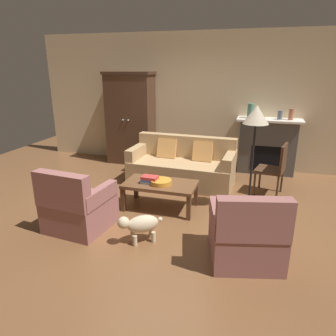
# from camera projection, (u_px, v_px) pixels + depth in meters

# --- Properties ---
(ground_plane) EXTENTS (9.60, 9.60, 0.00)m
(ground_plane) POSITION_uv_depth(u_px,v_px,m) (160.00, 209.00, 4.81)
(ground_plane) COLOR brown
(back_wall) EXTENTS (7.20, 0.10, 2.80)m
(back_wall) POSITION_uv_depth(u_px,v_px,m) (196.00, 101.00, 6.69)
(back_wall) COLOR beige
(back_wall) RESTS_ON ground
(fireplace) EXTENTS (1.26, 0.48, 1.12)m
(fireplace) POSITION_uv_depth(u_px,v_px,m) (267.00, 146.00, 6.31)
(fireplace) COLOR #4C4947
(fireplace) RESTS_ON ground
(armoire) EXTENTS (1.06, 0.57, 2.00)m
(armoire) POSITION_uv_depth(u_px,v_px,m) (131.00, 118.00, 6.89)
(armoire) COLOR #472D1E
(armoire) RESTS_ON ground
(couch) EXTENTS (1.95, 0.93, 0.86)m
(couch) POSITION_uv_depth(u_px,v_px,m) (182.00, 167.00, 5.80)
(couch) COLOR tan
(couch) RESTS_ON ground
(coffee_table) EXTENTS (1.10, 0.60, 0.42)m
(coffee_table) POSITION_uv_depth(u_px,v_px,m) (160.00, 186.00, 4.75)
(coffee_table) COLOR brown
(coffee_table) RESTS_ON ground
(fruit_bowl) EXTENTS (0.33, 0.33, 0.07)m
(fruit_bowl) POSITION_uv_depth(u_px,v_px,m) (161.00, 182.00, 4.68)
(fruit_bowl) COLOR orange
(fruit_bowl) RESTS_ON coffee_table
(book_stack) EXTENTS (0.25, 0.18, 0.11)m
(book_stack) POSITION_uv_depth(u_px,v_px,m) (150.00, 180.00, 4.70)
(book_stack) COLOR gray
(book_stack) RESTS_ON coffee_table
(mantel_vase_jade) EXTENTS (0.13, 0.13, 0.29)m
(mantel_vase_jade) POSITION_uv_depth(u_px,v_px,m) (251.00, 111.00, 6.17)
(mantel_vase_jade) COLOR slate
(mantel_vase_jade) RESTS_ON fireplace
(mantel_vase_slate) EXTENTS (0.09, 0.09, 0.17)m
(mantel_vase_slate) POSITION_uv_depth(u_px,v_px,m) (280.00, 115.00, 6.04)
(mantel_vase_slate) COLOR #565B66
(mantel_vase_slate) RESTS_ON fireplace
(mantel_vase_terracotta) EXTENTS (0.09, 0.09, 0.22)m
(mantel_vase_terracotta) POSITION_uv_depth(u_px,v_px,m) (291.00, 114.00, 5.98)
(mantel_vase_terracotta) COLOR #A86042
(mantel_vase_terracotta) RESTS_ON fireplace
(armchair_near_left) EXTENTS (0.85, 0.84, 0.88)m
(armchair_near_left) POSITION_uv_depth(u_px,v_px,m) (77.00, 207.00, 4.16)
(armchair_near_left) COLOR #935B56
(armchair_near_left) RESTS_ON ground
(armchair_near_right) EXTENTS (0.92, 0.93, 0.88)m
(armchair_near_right) POSITION_uv_depth(u_px,v_px,m) (246.00, 236.00, 3.46)
(armchair_near_right) COLOR #935B56
(armchair_near_right) RESTS_ON ground
(side_chair_wooden) EXTENTS (0.53, 0.53, 0.90)m
(side_chair_wooden) POSITION_uv_depth(u_px,v_px,m) (275.00, 166.00, 5.22)
(side_chair_wooden) COLOR #472D1E
(side_chair_wooden) RESTS_ON ground
(floor_lamp) EXTENTS (0.36, 0.36, 1.61)m
(floor_lamp) POSITION_uv_depth(u_px,v_px,m) (256.00, 121.00, 4.33)
(floor_lamp) COLOR black
(floor_lamp) RESTS_ON ground
(dog) EXTENTS (0.49, 0.42, 0.39)m
(dog) POSITION_uv_depth(u_px,v_px,m) (140.00, 225.00, 3.85)
(dog) COLOR beige
(dog) RESTS_ON ground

